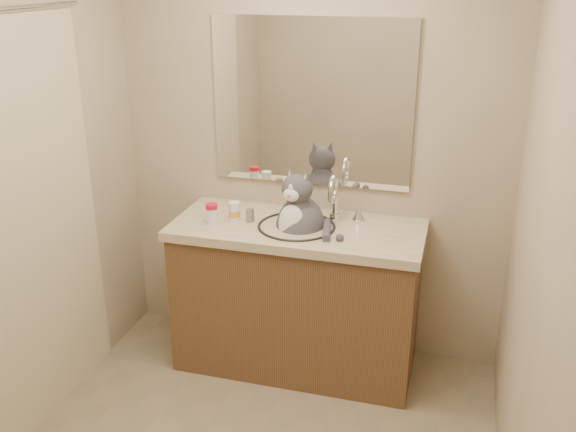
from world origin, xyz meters
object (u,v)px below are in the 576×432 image
object	(u,v)px
grey_canister	(250,215)
pill_bottle_redcap	(212,214)
cat	(300,224)
pill_bottle_orange	(234,212)

from	to	relation	value
grey_canister	pill_bottle_redcap	bearing A→B (deg)	-156.26
cat	pill_bottle_orange	xyz separation A→B (m)	(-0.36, -0.03, 0.04)
cat	grey_canister	size ratio (longest dim) A/B	7.50
pill_bottle_orange	pill_bottle_redcap	bearing A→B (deg)	-145.27
pill_bottle_orange	grey_canister	size ratio (longest dim) A/B	1.50
cat	grey_canister	world-z (taller)	cat
pill_bottle_orange	grey_canister	xyz separation A→B (m)	(0.09, 0.01, -0.02)
pill_bottle_redcap	grey_canister	xyz separation A→B (m)	(0.19, 0.08, -0.02)
grey_canister	pill_bottle_orange	bearing A→B (deg)	-172.00
cat	pill_bottle_redcap	size ratio (longest dim) A/B	4.82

